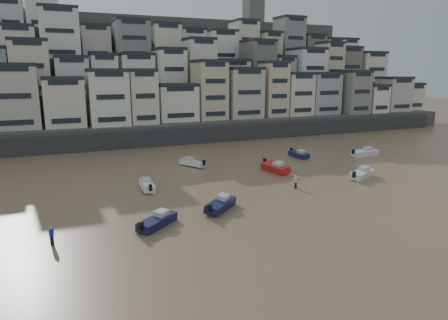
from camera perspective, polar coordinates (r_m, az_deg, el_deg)
name	(u,v)px	position (r m, az deg, el deg)	size (l,w,h in m)	color
harbor_wall	(181,136)	(84.79, -6.19, 3.47)	(140.00, 3.00, 3.50)	#38383A
hillside	(156,79)	(123.49, -9.73, 11.39)	(141.04, 66.00, 50.00)	#4C4C47
boat_e	(275,166)	(61.16, 7.33, -0.92)	(5.96, 1.95, 1.63)	#B21C15
boat_d	(362,173)	(60.44, 19.10, -1.73)	(5.58, 1.83, 1.52)	silver
boat_g	(365,152)	(76.39, 19.47, 1.13)	(5.96, 1.95, 1.63)	silver
boat_h	(193,162)	(64.57, -4.51, -0.25)	(5.14, 1.68, 1.40)	silver
boat_c	(221,203)	(44.04, -0.50, -6.21)	(5.45, 1.78, 1.49)	#121839
boat_i	(299,153)	(72.32, 10.64, 0.94)	(5.11, 1.67, 1.39)	#151D41
boat_f	(147,184)	(52.46, -10.92, -3.46)	(4.92, 1.61, 1.34)	white
boat_j	(157,219)	(40.05, -9.53, -8.36)	(5.26, 1.72, 1.43)	#13153D
person_blue	(52,236)	(38.50, -23.41, -9.88)	(0.44, 0.44, 1.74)	#1625A9
person_pink	(296,182)	(52.85, 10.21, -3.08)	(0.44, 0.44, 1.74)	pink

